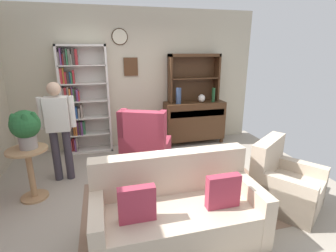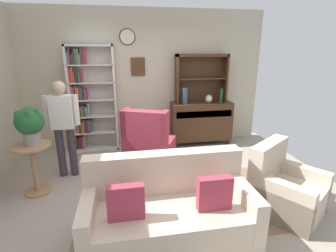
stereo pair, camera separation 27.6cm
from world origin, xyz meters
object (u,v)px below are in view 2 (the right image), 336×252
(vase_tall, at_px, (185,96))
(wingback_chair, at_px, (149,145))
(plant_stand, at_px, (34,164))
(vase_round, at_px, (209,99))
(armchair_floral, at_px, (285,190))
(bookshelf, at_px, (89,99))
(couch_floral, at_px, (168,212))
(sideboard, at_px, (201,121))
(book_stack, at_px, (153,167))
(bottle_wine, at_px, (221,96))
(coffee_table, at_px, (156,177))
(sideboard_hutch, at_px, (201,71))
(potted_plant_large, at_px, (30,123))
(person_reading, at_px, (63,123))

(vase_tall, distance_m, wingback_chair, 1.37)
(plant_stand, bearing_deg, vase_round, 25.32)
(vase_tall, relative_size, armchair_floral, 0.31)
(bookshelf, height_order, couch_floral, bookshelf)
(sideboard, distance_m, vase_tall, 0.70)
(book_stack, bearing_deg, couch_floral, -85.14)
(sideboard, height_order, vase_tall, vase_tall)
(bottle_wine, bearing_deg, book_stack, -132.39)
(wingback_chair, bearing_deg, armchair_floral, -46.86)
(wingback_chair, bearing_deg, coffee_table, -91.13)
(armchair_floral, bearing_deg, book_stack, 159.17)
(armchair_floral, bearing_deg, vase_round, 94.25)
(bookshelf, bearing_deg, bottle_wine, -3.65)
(sideboard_hutch, bearing_deg, sideboard, -90.00)
(plant_stand, bearing_deg, coffee_table, -16.69)
(sideboard, height_order, vase_round, vase_round)
(plant_stand, distance_m, book_stack, 1.70)
(potted_plant_large, bearing_deg, book_stack, -14.96)
(sideboard_hutch, xyz_separation_m, couch_floral, (-1.23, -2.88, -1.25))
(bottle_wine, height_order, potted_plant_large, potted_plant_large)
(bottle_wine, bearing_deg, plant_stand, -156.75)
(couch_floral, xyz_separation_m, plant_stand, (-1.72, 1.24, 0.14))
(bookshelf, bearing_deg, vase_round, -3.51)
(vase_round, bearing_deg, bookshelf, 176.49)
(armchair_floral, xyz_separation_m, wingback_chair, (-1.56, 1.67, 0.09))
(vase_round, bearing_deg, bottle_wine, -4.95)
(bottle_wine, bearing_deg, wingback_chair, -153.76)
(wingback_chair, xyz_separation_m, potted_plant_large, (-1.68, -0.62, 0.66))
(vase_round, xyz_separation_m, wingback_chair, (-1.38, -0.83, -0.62))
(bookshelf, relative_size, potted_plant_large, 4.03)
(bookshelf, relative_size, coffee_table, 2.62)
(armchair_floral, xyz_separation_m, plant_stand, (-3.27, 1.04, 0.17))
(couch_floral, relative_size, book_stack, 8.52)
(vase_round, relative_size, potted_plant_large, 0.33)
(sideboard_hutch, height_order, vase_round, sideboard_hutch)
(vase_round, distance_m, person_reading, 2.90)
(armchair_floral, bearing_deg, wingback_chair, 133.14)
(sideboard, distance_m, coffee_table, 2.40)
(armchair_floral, bearing_deg, plant_stand, 162.40)
(bottle_wine, height_order, person_reading, person_reading)
(bottle_wine, relative_size, armchair_floral, 0.28)
(armchair_floral, bearing_deg, sideboard_hutch, 96.74)
(book_stack, bearing_deg, bookshelf, 116.40)
(person_reading, bearing_deg, vase_round, 19.76)
(wingback_chair, height_order, book_stack, wingback_chair)
(bookshelf, distance_m, armchair_floral, 3.80)
(potted_plant_large, bearing_deg, coffee_table, -17.36)
(bookshelf, bearing_deg, couch_floral, -69.32)
(vase_round, bearing_deg, wingback_chair, -148.93)
(sideboard, height_order, bottle_wine, bottle_wine)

